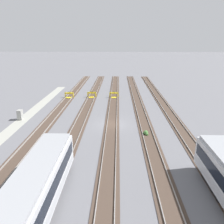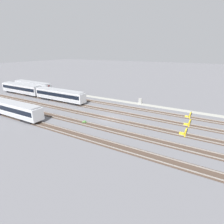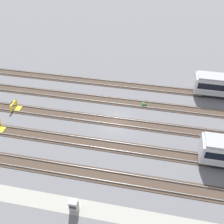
% 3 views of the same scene
% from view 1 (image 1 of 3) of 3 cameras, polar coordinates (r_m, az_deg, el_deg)
% --- Properties ---
extents(ground_plane, '(400.00, 400.00, 0.00)m').
position_cam_1_polar(ground_plane, '(33.46, -0.03, -3.23)').
color(ground_plane, slate).
extents(service_walkway, '(54.00, 2.00, 0.01)m').
position_cam_1_polar(service_walkway, '(36.81, -23.21, -2.73)').
color(service_walkway, '#9E9E93').
rests_on(service_walkway, ground).
extents(rail_track_nearest, '(90.00, 2.23, 0.21)m').
position_cam_1_polar(rail_track_nearest, '(35.15, -16.54, -2.86)').
color(rail_track_nearest, '#47382D').
rests_on(rail_track_nearest, ground).
extents(rail_track_near_inner, '(90.00, 2.24, 0.21)m').
position_cam_1_polar(rail_track_near_inner, '(33.94, -8.49, -3.04)').
color(rail_track_near_inner, '#47382D').
rests_on(rail_track_near_inner, ground).
extents(rail_track_middle, '(90.00, 2.24, 0.21)m').
position_cam_1_polar(rail_track_middle, '(33.44, -0.03, -3.16)').
color(rail_track_middle, '#47382D').
rests_on(rail_track_middle, ground).
extents(rail_track_far_inner, '(90.00, 2.23, 0.21)m').
position_cam_1_polar(rail_track_far_inner, '(33.68, 8.51, -3.21)').
color(rail_track_far_inner, '#47382D').
rests_on(rail_track_far_inner, ground).
extents(rail_track_farthest, '(90.00, 2.23, 0.21)m').
position_cam_1_polar(rail_track_farthest, '(34.65, 16.74, -3.19)').
color(rail_track_farthest, '#47382D').
rests_on(rail_track_farthest, ground).
extents(subway_car_front_row_left_inner, '(18.01, 2.90, 3.70)m').
position_cam_1_polar(subway_car_front_row_left_inner, '(15.90, -22.60, -23.81)').
color(subway_car_front_row_left_inner, silver).
rests_on(subway_car_front_row_left_inner, ground).
extents(bumper_stop_nearest_track, '(1.36, 2.01, 1.22)m').
position_cam_1_polar(bumper_stop_nearest_track, '(49.48, -11.18, 4.26)').
color(bumper_stop_nearest_track, yellow).
rests_on(bumper_stop_nearest_track, ground).
extents(bumper_stop_near_inner_track, '(1.37, 2.01, 1.22)m').
position_cam_1_polar(bumper_stop_near_inner_track, '(49.07, -5.35, 4.41)').
color(bumper_stop_near_inner_track, yellow).
rests_on(bumper_stop_near_inner_track, ground).
extents(bumper_stop_middle_track, '(1.34, 2.00, 1.22)m').
position_cam_1_polar(bumper_stop_middle_track, '(48.65, 0.51, 4.37)').
color(bumper_stop_middle_track, yellow).
rests_on(bumper_stop_middle_track, ground).
extents(electrical_cabinet, '(0.90, 0.73, 1.60)m').
position_cam_1_polar(electrical_cabinet, '(38.18, -22.89, -0.67)').
color(electrical_cabinet, '#9E9E99').
rests_on(electrical_cabinet, ground).
extents(weed_clump, '(0.92, 0.70, 0.64)m').
position_cam_1_polar(weed_clump, '(30.20, 8.82, -5.45)').
color(weed_clump, '#4C7F3D').
rests_on(weed_clump, ground).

